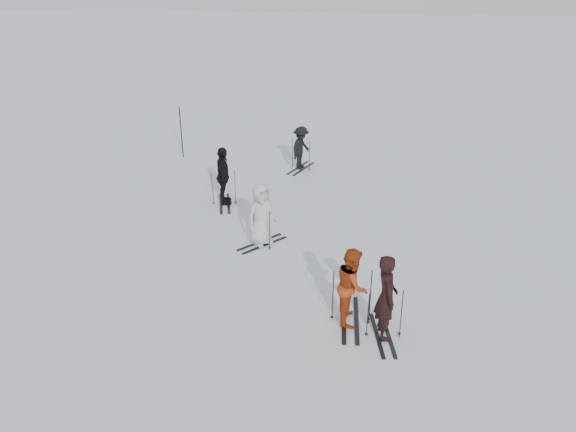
% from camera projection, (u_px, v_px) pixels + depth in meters
% --- Properties ---
extents(ground, '(120.00, 120.00, 0.00)m').
position_uv_depth(ground, '(284.00, 267.00, 14.68)').
color(ground, silver).
rests_on(ground, ground).
extents(skier_near_dark, '(0.56, 0.77, 1.95)m').
position_uv_depth(skier_near_dark, '(386.00, 298.00, 11.68)').
color(skier_near_dark, black).
rests_on(skier_near_dark, ground).
extents(skier_red, '(0.69, 0.88, 1.79)m').
position_uv_depth(skier_red, '(352.00, 286.00, 12.22)').
color(skier_red, '#A83713').
rests_on(skier_red, ground).
extents(skier_grey, '(1.02, 1.03, 1.80)m').
position_uv_depth(skier_grey, '(261.00, 215.00, 15.41)').
color(skier_grey, silver).
rests_on(skier_grey, ground).
extents(skier_uphill_left, '(0.70, 1.18, 1.89)m').
position_uv_depth(skier_uphill_left, '(223.00, 177.00, 17.81)').
color(skier_uphill_left, black).
rests_on(skier_uphill_left, ground).
extents(skier_uphill_far, '(0.97, 1.18, 1.60)m').
position_uv_depth(skier_uphill_far, '(301.00, 148.00, 20.74)').
color(skier_uphill_far, black).
rests_on(skier_uphill_far, ground).
extents(skis_near_dark, '(1.70, 1.06, 1.17)m').
position_uv_depth(skis_near_dark, '(385.00, 313.00, 11.85)').
color(skis_near_dark, black).
rests_on(skis_near_dark, ground).
extents(skis_red, '(1.85, 1.00, 1.34)m').
position_uv_depth(skis_red, '(352.00, 295.00, 12.32)').
color(skis_red, black).
rests_on(skis_red, ground).
extents(skis_grey, '(1.72, 1.71, 1.16)m').
position_uv_depth(skis_grey, '(262.00, 226.00, 15.55)').
color(skis_grey, black).
rests_on(skis_grey, ground).
extents(skis_uphill_left, '(1.75, 1.19, 1.17)m').
position_uv_depth(skis_uphill_left, '(224.00, 187.00, 17.97)').
color(skis_uphill_left, black).
rests_on(skis_uphill_left, ground).
extents(skis_uphill_far, '(1.83, 1.45, 1.18)m').
position_uv_depth(skis_uphill_far, '(301.00, 154.00, 20.83)').
color(skis_uphill_far, black).
rests_on(skis_uphill_far, ground).
extents(piste_marker, '(0.05, 0.05, 2.03)m').
position_uv_depth(piste_marker, '(181.00, 132.00, 21.80)').
color(piste_marker, black).
rests_on(piste_marker, ground).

